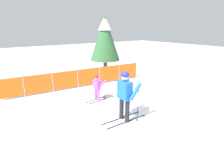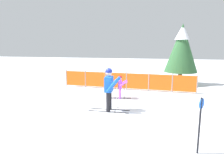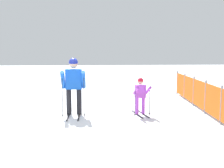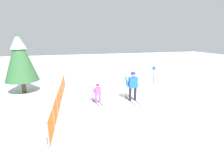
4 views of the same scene
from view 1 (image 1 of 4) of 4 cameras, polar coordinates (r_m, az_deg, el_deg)
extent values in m
plane|color=white|center=(6.49, 7.33, -11.91)|extent=(60.00, 60.00, 0.00)
cube|color=black|center=(6.63, 3.06, -11.01)|extent=(1.74, 0.07, 0.02)
cube|color=black|center=(6.41, 4.89, -12.16)|extent=(1.74, 0.07, 0.02)
cylinder|color=black|center=(6.44, 3.12, -7.73)|extent=(0.16, 0.16, 0.82)
cylinder|color=black|center=(6.21, 4.99, -8.79)|extent=(0.16, 0.16, 0.82)
cube|color=blue|center=(6.04, 4.19, -2.01)|extent=(0.30, 0.52, 0.64)
cylinder|color=blue|center=(6.39, 3.83, -0.88)|extent=(0.51, 0.13, 0.60)
cylinder|color=blue|center=(5.93, 7.65, -2.51)|extent=(0.51, 0.13, 0.60)
sphere|color=#D8AD8C|center=(5.89, 4.29, 2.43)|extent=(0.27, 0.27, 0.27)
sphere|color=navy|center=(5.88, 4.30, 2.88)|extent=(0.29, 0.29, 0.29)
cylinder|color=black|center=(6.66, 4.51, -4.88)|extent=(0.02, 0.02, 1.28)
cylinder|color=black|center=(6.91, 4.39, -9.32)|extent=(0.07, 0.07, 0.01)
cylinder|color=black|center=(6.20, 8.42, -6.82)|extent=(0.02, 0.02, 1.28)
cylinder|color=black|center=(6.46, 8.19, -11.50)|extent=(0.07, 0.07, 0.01)
cube|color=black|center=(8.25, -5.32, -5.03)|extent=(1.12, 0.22, 0.02)
cube|color=black|center=(8.10, -4.37, -5.46)|extent=(1.12, 0.22, 0.02)
cylinder|color=#B24CD8|center=(8.14, -5.38, -3.23)|extent=(0.11, 0.11, 0.53)
cylinder|color=#B24CD8|center=(7.99, -4.41, -3.63)|extent=(0.11, 0.11, 0.53)
cube|color=#B24CD8|center=(7.91, -4.99, -0.22)|extent=(0.24, 0.36, 0.42)
cylinder|color=#B24CD8|center=(8.15, -4.94, 0.74)|extent=(0.41, 0.14, 0.30)
cylinder|color=#B24CD8|center=(7.85, -3.02, 0.10)|extent=(0.41, 0.14, 0.30)
sphere|color=#D8AD8C|center=(7.81, -5.05, 1.98)|extent=(0.18, 0.18, 0.18)
sphere|color=red|center=(7.81, -5.06, 2.20)|extent=(0.19, 0.19, 0.19)
cylinder|color=black|center=(8.33, -4.86, -1.79)|extent=(0.02, 0.02, 0.83)
cylinder|color=black|center=(8.45, -4.80, -4.06)|extent=(0.07, 0.07, 0.01)
cylinder|color=black|center=(7.97, -2.61, -2.65)|extent=(0.02, 0.02, 0.83)
cylinder|color=black|center=(8.10, -2.58, -5.01)|extent=(0.07, 0.07, 0.01)
cylinder|color=gray|center=(9.35, -26.80, -0.59)|extent=(0.06, 0.06, 1.11)
cylinder|color=gray|center=(9.51, -18.73, 0.69)|extent=(0.06, 0.06, 1.11)
cylinder|color=gray|center=(9.84, -11.06, 1.90)|extent=(0.06, 0.06, 1.11)
cylinder|color=gray|center=(10.35, -4.00, 2.98)|extent=(0.06, 0.06, 1.11)
cylinder|color=gray|center=(10.99, 2.32, 3.90)|extent=(0.06, 0.06, 1.11)
cylinder|color=gray|center=(11.76, 7.90, 4.68)|extent=(0.06, 0.06, 1.11)
cube|color=orange|center=(9.35, -30.89, -1.23)|extent=(1.35, 0.14, 0.93)
cube|color=orange|center=(9.41, -22.73, 0.06)|extent=(1.35, 0.14, 0.93)
cube|color=orange|center=(9.65, -14.83, 1.31)|extent=(1.35, 0.14, 0.93)
cube|color=orange|center=(10.07, -7.44, 2.46)|extent=(1.35, 0.14, 0.93)
cube|color=orange|center=(10.65, -0.74, 3.46)|extent=(1.35, 0.14, 0.93)
cube|color=orange|center=(11.36, 5.20, 4.31)|extent=(1.35, 0.14, 0.93)
cylinder|color=#4C3823|center=(13.55, -2.22, 6.06)|extent=(0.28, 0.28, 0.87)
cone|color=#2F6236|center=(13.28, -2.32, 14.76)|extent=(2.21, 2.21, 3.24)
cone|color=white|center=(13.27, -2.38, 19.23)|extent=(0.99, 0.99, 0.97)
camera|label=2|loc=(7.01, 92.47, -3.49)|focal=35.00mm
camera|label=3|loc=(13.59, 34.15, 10.15)|focal=45.00mm
camera|label=4|loc=(10.19, -71.95, 9.23)|focal=28.00mm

